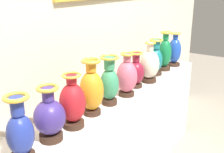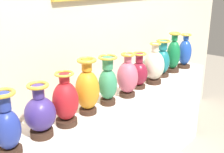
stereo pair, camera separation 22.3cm
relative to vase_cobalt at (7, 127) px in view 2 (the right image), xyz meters
name	(u,v)px [view 2 (the right image)]	position (x,y,z in m)	size (l,w,h in m)	color
display_shelf	(112,147)	(0.96, 0.07, -0.62)	(2.77, 0.41, 0.92)	silver
back_wall	(88,17)	(0.97, 0.33, 0.47)	(5.13, 0.14, 3.07)	beige
vase_cobalt	(7,127)	(0.00, 0.00, 0.00)	(0.14, 0.14, 0.37)	#382319
vase_indigo	(40,114)	(0.23, 0.02, -0.01)	(0.19, 0.19, 0.34)	#382319
vase_crimson	(66,101)	(0.42, 0.01, 0.00)	(0.17, 0.17, 0.36)	#382319
vase_amber	(87,89)	(0.64, 0.03, 0.02)	(0.17, 0.17, 0.40)	#382319
vase_jade	(108,82)	(0.85, 0.02, 0.02)	(0.14, 0.14, 0.38)	#382319
vase_rose	(127,77)	(1.07, 0.00, 0.00)	(0.17, 0.17, 0.36)	#382319
vase_burgundy	(139,73)	(1.29, 0.03, -0.02)	(0.16, 0.16, 0.32)	#382319
vase_ivory	(154,66)	(1.48, 0.00, 0.00)	(0.18, 0.18, 0.38)	#382319
vase_teal	(162,60)	(1.71, 0.04, 0.00)	(0.14, 0.14, 0.36)	#382319
vase_emerald	(173,55)	(1.91, 0.03, 0.02)	(0.14, 0.14, 0.41)	#382319
vase_sapphire	(185,53)	(2.13, 0.01, 0.01)	(0.14, 0.14, 0.37)	#382319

